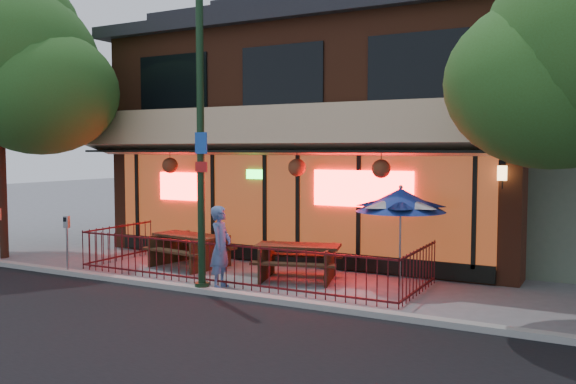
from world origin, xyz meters
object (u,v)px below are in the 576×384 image
object	(u,v)px
patio_umbrella	(401,200)
parking_meter_near	(67,235)
picnic_table_left	(189,245)
pedestrian	(221,247)
picnic_table_right	(298,257)
street_light	(201,146)

from	to	relation	value
patio_umbrella	parking_meter_near	world-z (taller)	patio_umbrella
picnic_table_left	parking_meter_near	bearing A→B (deg)	-132.52
pedestrian	picnic_table_left	bearing A→B (deg)	39.81
picnic_table_right	patio_umbrella	size ratio (longest dim) A/B	1.01
parking_meter_near	picnic_table_right	bearing A→B (deg)	21.93
pedestrian	picnic_table_right	bearing A→B (deg)	-48.56
street_light	picnic_table_right	distance (m)	3.54
parking_meter_near	street_light	bearing A→B (deg)	1.11
street_light	patio_umbrella	bearing A→B (deg)	34.96
picnic_table_right	parking_meter_near	xyz separation A→B (m)	(-5.27, -2.12, 0.43)
street_light	picnic_table_right	size ratio (longest dim) A/B	3.05
picnic_table_left	picnic_table_right	size ratio (longest dim) A/B	0.96
street_light	pedestrian	distance (m)	2.30
patio_umbrella	picnic_table_right	bearing A→B (deg)	-168.60
patio_umbrella	pedestrian	distance (m)	4.12
picnic_table_right	parking_meter_near	world-z (taller)	parking_meter_near
street_light	picnic_table_left	xyz separation A→B (m)	(-1.97, 2.14, -2.59)
picnic_table_left	picnic_table_right	distance (m)	3.24
picnic_table_left	picnic_table_right	world-z (taller)	picnic_table_left
picnic_table_left	patio_umbrella	size ratio (longest dim) A/B	0.97
street_light	picnic_table_left	size ratio (longest dim) A/B	3.17
parking_meter_near	patio_umbrella	bearing A→B (deg)	18.84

